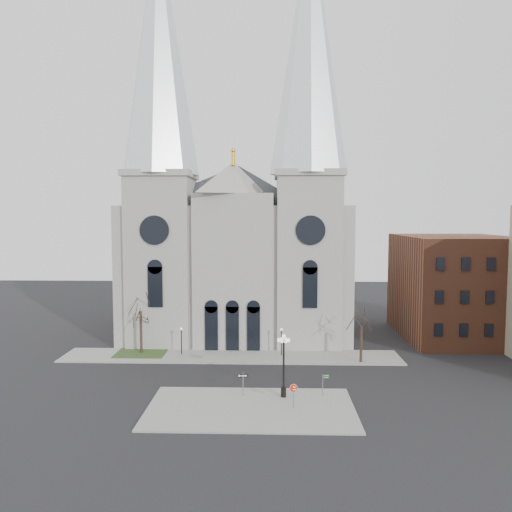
{
  "coord_description": "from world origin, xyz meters",
  "views": [
    {
      "loc": [
        4.71,
        -46.99,
        16.72
      ],
      "look_at": [
        3.07,
        8.0,
        12.3
      ],
      "focal_mm": 35.0,
      "sensor_mm": 36.0,
      "label": 1
    }
  ],
  "objects_px": {
    "globe_lamp": "(284,358)",
    "one_way_sign": "(243,380)",
    "stop_sign": "(294,390)",
    "street_name_sign": "(324,383)"
  },
  "relations": [
    {
      "from": "one_way_sign",
      "to": "street_name_sign",
      "type": "bearing_deg",
      "value": -5.58
    },
    {
      "from": "stop_sign",
      "to": "one_way_sign",
      "type": "height_order",
      "value": "stop_sign"
    },
    {
      "from": "stop_sign",
      "to": "one_way_sign",
      "type": "bearing_deg",
      "value": 153.39
    },
    {
      "from": "globe_lamp",
      "to": "street_name_sign",
      "type": "distance_m",
      "value": 4.48
    },
    {
      "from": "street_name_sign",
      "to": "stop_sign",
      "type": "bearing_deg",
      "value": -150.65
    },
    {
      "from": "globe_lamp",
      "to": "one_way_sign",
      "type": "bearing_deg",
      "value": 176.63
    },
    {
      "from": "street_name_sign",
      "to": "one_way_sign",
      "type": "bearing_deg",
      "value": 164.47
    },
    {
      "from": "stop_sign",
      "to": "street_name_sign",
      "type": "relative_size",
      "value": 1.07
    },
    {
      "from": "globe_lamp",
      "to": "street_name_sign",
      "type": "bearing_deg",
      "value": 7.14
    },
    {
      "from": "globe_lamp",
      "to": "stop_sign",
      "type": "bearing_deg",
      "value": -73.18
    }
  ]
}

